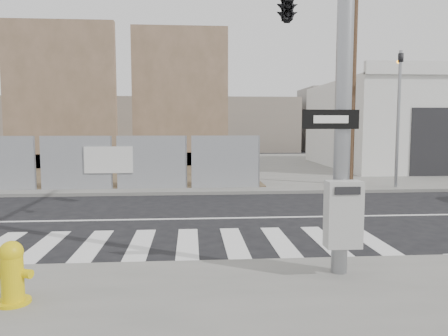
{
  "coord_description": "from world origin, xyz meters",
  "views": [
    {
      "loc": [
        0.09,
        -11.62,
        2.54
      ],
      "look_at": [
        0.95,
        -0.24,
        1.4
      ],
      "focal_mm": 35.0,
      "sensor_mm": 36.0,
      "label": 1
    }
  ],
  "objects": [
    {
      "name": "ground",
      "position": [
        0.0,
        0.0,
        0.0
      ],
      "size": [
        100.0,
        100.0,
        0.0
      ],
      "primitive_type": "plane",
      "color": "black",
      "rests_on": "ground"
    },
    {
      "name": "sidewalk_far",
      "position": [
        0.0,
        14.0,
        0.06
      ],
      "size": [
        50.0,
        20.0,
        0.12
      ],
      "primitive_type": "cube",
      "color": "slate",
      "rests_on": "ground"
    },
    {
      "name": "signal_pole",
      "position": [
        2.49,
        -2.05,
        4.78
      ],
      "size": [
        0.96,
        5.87,
        7.0
      ],
      "color": "gray",
      "rests_on": "sidewalk_near"
    },
    {
      "name": "far_signal_pole",
      "position": [
        8.0,
        4.6,
        3.48
      ],
      "size": [
        0.16,
        0.2,
        5.6
      ],
      "color": "gray",
      "rests_on": "sidewalk_far"
    },
    {
      "name": "concrete_wall_left",
      "position": [
        -7.0,
        13.08,
        3.38
      ],
      "size": [
        6.0,
        1.3,
        8.0
      ],
      "color": "brown",
      "rests_on": "sidewalk_far"
    },
    {
      "name": "concrete_wall_right",
      "position": [
        -0.5,
        14.08,
        3.38
      ],
      "size": [
        5.5,
        1.3,
        8.0
      ],
      "color": "brown",
      "rests_on": "sidewalk_far"
    },
    {
      "name": "auto_shop",
      "position": [
        14.0,
        12.97,
        2.54
      ],
      "size": [
        12.0,
        10.2,
        5.95
      ],
      "color": "silver",
      "rests_on": "sidewalk_far"
    },
    {
      "name": "utility_pole_right",
      "position": [
        6.5,
        5.5,
        5.2
      ],
      "size": [
        1.6,
        0.28,
        10.0
      ],
      "color": "brown",
      "rests_on": "sidewalk_far"
    },
    {
      "name": "fire_hydrant",
      "position": [
        -2.34,
        -5.7,
        0.55
      ],
      "size": [
        0.58,
        0.58,
        0.87
      ],
      "rotation": [
        0.0,
        0.0,
        -0.33
      ],
      "color": "#DABD0C",
      "rests_on": "sidewalk_near"
    },
    {
      "name": "traffic_cone_d",
      "position": [
        -2.32,
        5.29,
        0.5
      ],
      "size": [
        0.53,
        0.53,
        0.79
      ],
      "rotation": [
        0.0,
        0.0,
        0.39
      ],
      "color": "#F5580C",
      "rests_on": "sidewalk_far"
    }
  ]
}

